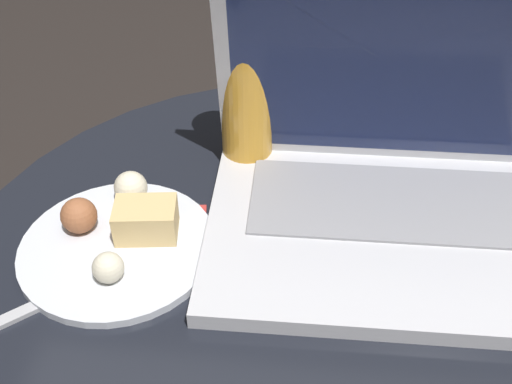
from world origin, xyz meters
The scene contains 6 objects.
table centered at (0.00, 0.00, 0.38)m, with size 0.73×0.73×0.51m.
napkin centered at (-0.19, 0.01, 0.51)m, with size 0.17×0.13×0.00m.
laptop centered at (0.08, 0.08, 0.56)m, with size 0.39×0.27×0.27m.
beer_glass centered at (-0.09, 0.17, 0.60)m, with size 0.06×0.06×0.20m.
snack_plate centered at (-0.20, 0.01, 0.52)m, with size 0.20×0.20×0.05m.
fork centered at (-0.21, -0.04, 0.51)m, with size 0.13×0.12×0.00m.
Camera 1 is at (-0.01, -0.41, 0.94)m, focal length 42.00 mm.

